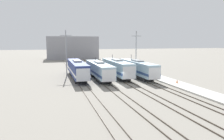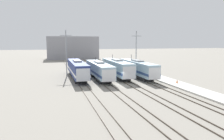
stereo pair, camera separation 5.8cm
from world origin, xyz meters
The scene contains 14 objects.
ground_plane centered at (0.00, 0.00, 0.00)m, with size 400.00×400.00×0.00m, color gray.
rail_pair_far_left centered at (-7.14, 0.00, 0.07)m, with size 1.51×120.00×0.15m.
rail_pair_center_left centered at (-2.38, 0.00, 0.07)m, with size 1.51×120.00×0.15m.
rail_pair_center_right centered at (2.38, 0.00, 0.07)m, with size 1.51×120.00×0.15m.
rail_pair_far_right centered at (7.14, 0.00, 0.07)m, with size 1.51×120.00×0.15m.
locomotive_far_left centered at (-7.14, 9.75, 2.21)m, with size 2.99×19.90×4.91m.
locomotive_center_left centered at (-2.38, 7.53, 2.11)m, with size 3.06×18.45×4.77m.
locomotive_center_right centered at (2.38, 8.87, 2.25)m, with size 3.11×17.81×5.31m.
locomotive_far_right centered at (7.14, 7.34, 2.16)m, with size 2.86×18.81×5.31m.
catenary_tower_left centered at (-9.36, 13.74, 6.15)m, with size 2.85×0.25×11.48m.
catenary_tower_right centered at (9.17, 13.74, 6.15)m, with size 2.85×0.25×11.48m.
platform centered at (11.44, 0.00, 0.13)m, with size 4.00×120.00×0.27m.
traffic_cone centered at (11.61, -2.68, 0.62)m, with size 0.35×0.35×0.70m.
depot_building centered at (-2.48, 70.79, 5.52)m, with size 24.73×13.58×11.05m.
Camera 2 is at (-13.01, -41.29, 8.68)m, focal length 35.00 mm.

